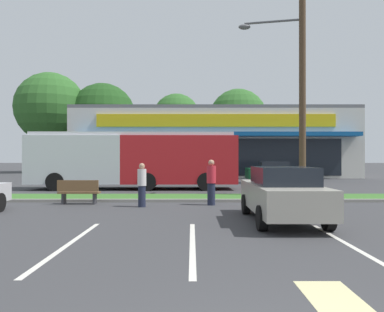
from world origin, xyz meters
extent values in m
cube|color=#386B28|center=(0.00, 14.00, 0.06)|extent=(56.00, 2.20, 0.12)
cube|color=gray|center=(0.00, 12.78, 0.06)|extent=(56.00, 0.24, 0.12)
cube|color=silver|center=(-3.36, 5.27, 0.00)|extent=(0.12, 4.80, 0.01)
cube|color=silver|center=(-0.73, 5.23, 0.00)|extent=(0.12, 4.80, 0.01)
cube|color=silver|center=(2.55, 5.01, 0.00)|extent=(0.12, 4.80, 0.01)
cube|color=beige|center=(1.11, 2.04, 0.00)|extent=(0.70, 1.60, 0.01)
cube|color=beige|center=(1.34, 35.63, 3.07)|extent=(25.87, 11.05, 6.14)
cube|color=black|center=(1.34, 30.06, 1.84)|extent=(21.73, 0.08, 3.19)
cube|color=#0F4C8C|center=(1.34, 29.40, 3.81)|extent=(24.32, 1.40, 0.35)
cube|color=gold|center=(1.34, 30.02, 5.03)|extent=(20.70, 0.16, 1.11)
cube|color=slate|center=(1.34, 35.63, 6.29)|extent=(25.87, 11.05, 0.30)
cylinder|color=#473323|center=(-17.78, 42.81, 2.34)|extent=(0.44, 0.44, 4.67)
sphere|color=#2D6026|center=(-17.78, 42.81, 7.82)|extent=(8.39, 8.39, 8.39)
cylinder|color=#473323|center=(-11.65, 43.52, 1.97)|extent=(0.44, 0.44, 3.94)
sphere|color=#1E4719|center=(-11.65, 43.52, 6.91)|extent=(7.92, 7.92, 7.92)
cylinder|color=#473323|center=(-2.61, 42.69, 2.25)|extent=(0.44, 0.44, 4.50)
sphere|color=#2D6026|center=(-2.61, 42.69, 6.63)|extent=(5.68, 5.68, 5.68)
cylinder|color=#473323|center=(4.91, 43.76, 2.05)|extent=(0.44, 0.44, 4.11)
sphere|color=#2D6026|center=(4.91, 43.76, 6.73)|extent=(7.00, 7.00, 7.00)
cylinder|color=#4C3826|center=(4.24, 14.29, 5.60)|extent=(0.30, 0.30, 11.20)
cylinder|color=#59595B|center=(2.97, 14.57, 8.07)|extent=(2.56, 0.66, 0.10)
ellipsoid|color=#59595B|center=(1.70, 14.85, 7.92)|extent=(0.56, 0.32, 0.24)
cube|color=#AD191E|center=(-1.46, 19.14, 1.70)|extent=(6.51, 2.65, 2.70)
cube|color=silver|center=(-7.34, 19.05, 1.70)|extent=(5.33, 2.63, 2.70)
cube|color=silver|center=(-4.10, 19.10, 3.15)|extent=(11.33, 2.48, 0.20)
cube|color=black|center=(-4.12, 20.40, 2.19)|extent=(10.82, 0.23, 1.19)
cube|color=black|center=(-10.01, 19.00, 2.02)|extent=(0.09, 2.17, 1.51)
cylinder|color=black|center=(-8.20, 17.86, 0.50)|extent=(1.00, 0.32, 1.00)
cylinder|color=black|center=(-8.24, 20.21, 0.50)|extent=(1.00, 0.32, 1.00)
cylinder|color=black|center=(-3.20, 17.94, 0.50)|extent=(1.00, 0.32, 1.00)
cylinder|color=black|center=(-3.24, 20.29, 0.50)|extent=(1.00, 0.32, 1.00)
cylinder|color=black|center=(0.03, 17.99, 0.50)|extent=(1.00, 0.32, 1.00)
cylinder|color=black|center=(-0.01, 20.34, 0.50)|extent=(1.00, 0.32, 1.00)
cube|color=brown|center=(-5.18, 12.12, 0.45)|extent=(1.60, 0.45, 0.06)
cube|color=brown|center=(-5.18, 11.93, 0.73)|extent=(1.60, 0.06, 0.44)
cube|color=#333338|center=(-4.57, 12.12, 0.23)|extent=(0.08, 0.36, 0.45)
cube|color=#333338|center=(-5.79, 12.12, 0.23)|extent=(0.08, 0.36, 0.45)
cube|color=#9E998C|center=(1.84, 8.09, 0.69)|extent=(1.76, 4.52, 0.75)
cube|color=black|center=(1.84, 7.86, 1.32)|extent=(1.54, 2.03, 0.50)
cylinder|color=black|center=(1.00, 9.49, 0.32)|extent=(0.22, 0.64, 0.64)
cylinder|color=black|center=(2.67, 9.49, 0.32)|extent=(0.22, 0.64, 0.64)
cylinder|color=black|center=(1.00, 6.69, 0.32)|extent=(0.22, 0.64, 0.64)
cylinder|color=black|center=(2.67, 6.69, 0.32)|extent=(0.22, 0.64, 0.64)
cube|color=#0C3F1E|center=(5.29, 24.28, 0.69)|extent=(4.24, 1.83, 0.74)
cube|color=black|center=(5.08, 24.28, 1.30)|extent=(1.91, 1.61, 0.47)
cylinder|color=black|center=(6.60, 25.15, 0.32)|extent=(0.64, 0.22, 0.64)
cylinder|color=black|center=(6.60, 23.41, 0.32)|extent=(0.64, 0.22, 0.64)
cylinder|color=black|center=(3.98, 25.15, 0.32)|extent=(0.64, 0.22, 0.64)
cylinder|color=black|center=(3.98, 23.41, 0.32)|extent=(0.64, 0.22, 0.64)
cylinder|color=#1E2338|center=(0.00, 11.80, 0.42)|extent=(0.30, 0.30, 0.85)
cylinder|color=red|center=(0.00, 11.80, 1.18)|extent=(0.35, 0.35, 0.67)
sphere|color=tan|center=(0.00, 11.80, 1.63)|extent=(0.23, 0.23, 0.23)
cylinder|color=#1E2338|center=(-2.60, 11.26, 0.39)|extent=(0.28, 0.28, 0.78)
cylinder|color=silver|center=(-2.60, 11.26, 1.10)|extent=(0.33, 0.33, 0.62)
sphere|color=tan|center=(-2.60, 11.26, 1.51)|extent=(0.22, 0.22, 0.22)
camera|label=1|loc=(-0.74, -2.80, 1.84)|focal=35.51mm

